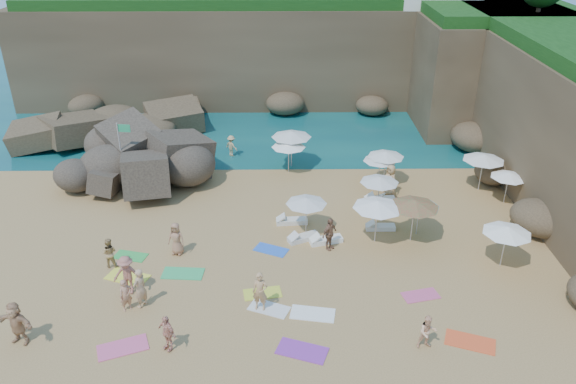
{
  "coord_description": "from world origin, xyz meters",
  "views": [
    {
      "loc": [
        1.67,
        -22.83,
        15.43
      ],
      "look_at": [
        2.0,
        3.0,
        2.0
      ],
      "focal_mm": 35.0,
      "sensor_mm": 36.0,
      "label": 1
    }
  ],
  "objects_px": {
    "parasol_0": "(289,145)",
    "lounger_0": "(292,221)",
    "flag_pole": "(122,146)",
    "parasol_2": "(386,154)",
    "rock_outcrop": "(136,179)",
    "person_stand_1": "(109,253)",
    "person_stand_5": "(161,174)",
    "person_stand_2": "(231,146)",
    "parasol_1": "(291,134)",
    "person_stand_0": "(126,295)",
    "person_stand_3": "(329,234)",
    "person_stand_4": "(390,180)",
    "person_stand_6": "(140,288)"
  },
  "relations": [
    {
      "from": "person_stand_6",
      "to": "parasol_0",
      "type": "bearing_deg",
      "value": -176.43
    },
    {
      "from": "person_stand_0",
      "to": "person_stand_1",
      "type": "height_order",
      "value": "person_stand_1"
    },
    {
      "from": "parasol_0",
      "to": "parasol_2",
      "type": "xyz_separation_m",
      "value": [
        5.82,
        -1.66,
        0.05
      ]
    },
    {
      "from": "lounger_0",
      "to": "person_stand_6",
      "type": "distance_m",
      "value": 9.51
    },
    {
      "from": "parasol_2",
      "to": "person_stand_6",
      "type": "distance_m",
      "value": 16.96
    },
    {
      "from": "lounger_0",
      "to": "person_stand_6",
      "type": "xyz_separation_m",
      "value": [
        -6.54,
        -6.86,
        0.81
      ]
    },
    {
      "from": "person_stand_0",
      "to": "person_stand_1",
      "type": "bearing_deg",
      "value": 79.16
    },
    {
      "from": "person_stand_4",
      "to": "flag_pole",
      "type": "bearing_deg",
      "value": -127.7
    },
    {
      "from": "rock_outcrop",
      "to": "person_stand_0",
      "type": "relative_size",
      "value": 5.03
    },
    {
      "from": "flag_pole",
      "to": "person_stand_0",
      "type": "height_order",
      "value": "flag_pole"
    },
    {
      "from": "person_stand_0",
      "to": "person_stand_3",
      "type": "xyz_separation_m",
      "value": [
        8.91,
        4.56,
        0.12
      ]
    },
    {
      "from": "parasol_2",
      "to": "lounger_0",
      "type": "bearing_deg",
      "value": -140.1
    },
    {
      "from": "parasol_0",
      "to": "person_stand_1",
      "type": "bearing_deg",
      "value": -129.59
    },
    {
      "from": "rock_outcrop",
      "to": "flag_pole",
      "type": "distance_m",
      "value": 2.75
    },
    {
      "from": "flag_pole",
      "to": "person_stand_5",
      "type": "xyz_separation_m",
      "value": [
        2.14,
        -0.18,
        -1.72
      ]
    },
    {
      "from": "parasol_0",
      "to": "person_stand_0",
      "type": "xyz_separation_m",
      "value": [
        -7.02,
        -13.55,
        -1.13
      ]
    },
    {
      "from": "parasol_0",
      "to": "person_stand_0",
      "type": "height_order",
      "value": "parasol_0"
    },
    {
      "from": "rock_outcrop",
      "to": "person_stand_4",
      "type": "bearing_deg",
      "value": -8.43
    },
    {
      "from": "parasol_0",
      "to": "lounger_0",
      "type": "distance_m",
      "value": 6.69
    },
    {
      "from": "lounger_0",
      "to": "person_stand_3",
      "type": "relative_size",
      "value": 0.96
    },
    {
      "from": "person_stand_2",
      "to": "rock_outcrop",
      "type": "bearing_deg",
      "value": 69.48
    },
    {
      "from": "person_stand_3",
      "to": "rock_outcrop",
      "type": "bearing_deg",
      "value": 98.26
    },
    {
      "from": "person_stand_2",
      "to": "person_stand_6",
      "type": "distance_m",
      "value": 16.11
    },
    {
      "from": "flag_pole",
      "to": "person_stand_0",
      "type": "distance_m",
      "value": 12.15
    },
    {
      "from": "parasol_2",
      "to": "person_stand_1",
      "type": "xyz_separation_m",
      "value": [
        -14.39,
        -8.7,
        -1.17
      ]
    },
    {
      "from": "rock_outcrop",
      "to": "parasol_1",
      "type": "distance_m",
      "value": 10.18
    },
    {
      "from": "person_stand_4",
      "to": "parasol_0",
      "type": "bearing_deg",
      "value": -151.75
    },
    {
      "from": "person_stand_1",
      "to": "person_stand_4",
      "type": "bearing_deg",
      "value": -152.61
    },
    {
      "from": "parasol_0",
      "to": "person_stand_3",
      "type": "bearing_deg",
      "value": -78.12
    },
    {
      "from": "person_stand_6",
      "to": "person_stand_3",
      "type": "bearing_deg",
      "value": 146.88
    },
    {
      "from": "parasol_2",
      "to": "person_stand_3",
      "type": "relative_size",
      "value": 1.28
    },
    {
      "from": "lounger_0",
      "to": "parasol_1",
      "type": "bearing_deg",
      "value": 85.16
    },
    {
      "from": "flag_pole",
      "to": "parasol_0",
      "type": "height_order",
      "value": "flag_pole"
    },
    {
      "from": "lounger_0",
      "to": "person_stand_2",
      "type": "xyz_separation_m",
      "value": [
        -3.91,
        9.03,
        0.6
      ]
    },
    {
      "from": "rock_outcrop",
      "to": "person_stand_3",
      "type": "distance_m",
      "value": 13.99
    },
    {
      "from": "person_stand_0",
      "to": "person_stand_5",
      "type": "height_order",
      "value": "person_stand_5"
    },
    {
      "from": "person_stand_5",
      "to": "lounger_0",
      "type": "bearing_deg",
      "value": -62.72
    },
    {
      "from": "flag_pole",
      "to": "parasol_2",
      "type": "relative_size",
      "value": 1.83
    },
    {
      "from": "parasol_2",
      "to": "person_stand_6",
      "type": "relative_size",
      "value": 1.18
    },
    {
      "from": "person_stand_0",
      "to": "person_stand_4",
      "type": "relative_size",
      "value": 0.77
    },
    {
      "from": "person_stand_3",
      "to": "person_stand_5",
      "type": "distance_m",
      "value": 11.82
    },
    {
      "from": "rock_outcrop",
      "to": "person_stand_0",
      "type": "bearing_deg",
      "value": -78.58
    },
    {
      "from": "person_stand_2",
      "to": "person_stand_3",
      "type": "distance_m",
      "value": 12.89
    },
    {
      "from": "person_stand_2",
      "to": "person_stand_3",
      "type": "bearing_deg",
      "value": 153.91
    },
    {
      "from": "parasol_1",
      "to": "person_stand_2",
      "type": "height_order",
      "value": "parasol_1"
    },
    {
      "from": "rock_outcrop",
      "to": "person_stand_1",
      "type": "distance_m",
      "value": 9.45
    },
    {
      "from": "flag_pole",
      "to": "person_stand_6",
      "type": "bearing_deg",
      "value": -73.61
    },
    {
      "from": "person_stand_3",
      "to": "person_stand_4",
      "type": "distance_m",
      "value": 6.96
    },
    {
      "from": "lounger_0",
      "to": "person_stand_2",
      "type": "bearing_deg",
      "value": 109.41
    },
    {
      "from": "rock_outcrop",
      "to": "parasol_2",
      "type": "bearing_deg",
      "value": -2.49
    }
  ]
}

